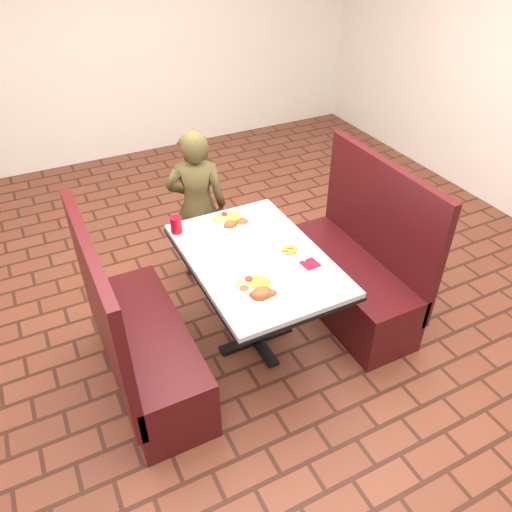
% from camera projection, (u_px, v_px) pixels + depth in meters
% --- Properties ---
extents(room, '(7.00, 7.04, 2.82)m').
position_uv_depth(room, '(256.00, 64.00, 2.43)').
color(room, brown).
rests_on(room, ground).
extents(dining_table, '(0.81, 1.21, 0.75)m').
position_uv_depth(dining_table, '(256.00, 268.00, 3.18)').
color(dining_table, silver).
rests_on(dining_table, ground).
extents(booth_bench_left, '(0.47, 1.20, 1.17)m').
position_uv_depth(booth_bench_left, '(141.00, 345.00, 3.08)').
color(booth_bench_left, '#491013').
rests_on(booth_bench_left, ground).
extents(booth_bench_right, '(0.47, 1.20, 1.17)m').
position_uv_depth(booth_bench_right, '(353.00, 273.00, 3.66)').
color(booth_bench_right, '#491013').
rests_on(booth_bench_right, ground).
extents(diner_person, '(0.54, 0.45, 1.25)m').
position_uv_depth(diner_person, '(197.00, 207.00, 3.84)').
color(diner_person, brown).
rests_on(diner_person, ground).
extents(near_dinner_plate, '(0.30, 0.30, 0.09)m').
position_uv_depth(near_dinner_plate, '(258.00, 287.00, 2.83)').
color(near_dinner_plate, white).
rests_on(near_dinner_plate, dining_table).
extents(far_dinner_plate, '(0.29, 0.29, 0.07)m').
position_uv_depth(far_dinner_plate, '(231.00, 219.00, 3.42)').
color(far_dinner_plate, white).
rests_on(far_dinner_plate, dining_table).
extents(plantain_plate, '(0.16, 0.16, 0.02)m').
position_uv_depth(plantain_plate, '(290.00, 251.00, 3.15)').
color(plantain_plate, white).
rests_on(plantain_plate, dining_table).
extents(maroon_napkin, '(0.11, 0.11, 0.00)m').
position_uv_depth(maroon_napkin, '(310.00, 264.00, 3.05)').
color(maroon_napkin, maroon).
rests_on(maroon_napkin, dining_table).
extents(spoon_utensil, '(0.02, 0.12, 0.00)m').
position_uv_depth(spoon_utensil, '(299.00, 256.00, 3.11)').
color(spoon_utensil, silver).
rests_on(spoon_utensil, dining_table).
extents(red_tumbler, '(0.08, 0.08, 0.11)m').
position_uv_depth(red_tumbler, '(176.00, 225.00, 3.31)').
color(red_tumbler, '#B80C1D').
rests_on(red_tumbler, dining_table).
extents(paper_napkin, '(0.19, 0.14, 0.01)m').
position_uv_depth(paper_napkin, '(334.00, 286.00, 2.87)').
color(paper_napkin, silver).
rests_on(paper_napkin, dining_table).
extents(knife_utensil, '(0.01, 0.16, 0.00)m').
position_uv_depth(knife_utensil, '(274.00, 292.00, 2.83)').
color(knife_utensil, silver).
rests_on(knife_utensil, dining_table).
extents(fork_utensil, '(0.03, 0.14, 0.00)m').
position_uv_depth(fork_utensil, '(262.00, 295.00, 2.81)').
color(fork_utensil, silver).
rests_on(fork_utensil, dining_table).
extents(lettuce_shreds, '(0.28, 0.32, 0.00)m').
position_uv_depth(lettuce_shreds, '(257.00, 249.00, 3.18)').
color(lettuce_shreds, '#98C950').
rests_on(lettuce_shreds, dining_table).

